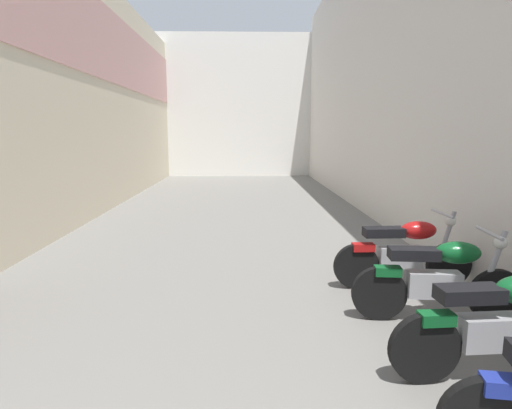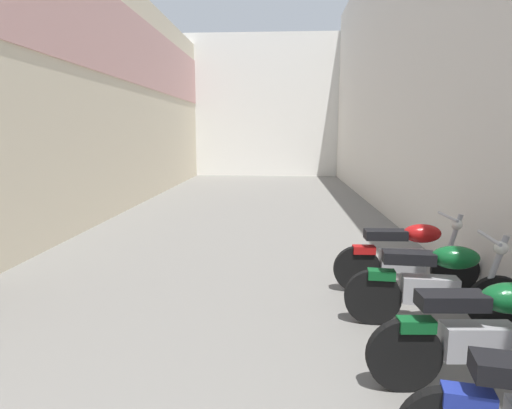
# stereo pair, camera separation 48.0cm
# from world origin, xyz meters

# --- Properties ---
(ground_plane) EXTENTS (37.37, 37.37, 0.00)m
(ground_plane) POSITION_xyz_m (0.00, 8.68, 0.00)
(ground_plane) COLOR slate
(building_left) EXTENTS (0.45, 21.37, 6.04)m
(building_left) POSITION_xyz_m (-3.53, 10.63, 3.05)
(building_left) COLOR beige
(building_left) RESTS_ON ground
(building_right) EXTENTS (0.45, 21.37, 7.18)m
(building_right) POSITION_xyz_m (3.54, 10.68, 3.59)
(building_right) COLOR beige
(building_right) RESTS_ON ground
(building_far_end) EXTENTS (9.67, 2.00, 6.55)m
(building_far_end) POSITION_xyz_m (0.00, 22.37, 3.28)
(building_far_end) COLOR silver
(building_far_end) RESTS_ON ground
(motorcycle_fourth) EXTENTS (1.85, 0.58, 1.04)m
(motorcycle_fourth) POSITION_xyz_m (2.40, 4.17, 0.50)
(motorcycle_fourth) COLOR black
(motorcycle_fourth) RESTS_ON ground
(motorcycle_fifth) EXTENTS (1.85, 0.58, 1.04)m
(motorcycle_fifth) POSITION_xyz_m (2.40, 5.29, 0.50)
(motorcycle_fifth) COLOR black
(motorcycle_fifth) RESTS_ON ground
(motorcycle_sixth) EXTENTS (1.85, 0.58, 1.04)m
(motorcycle_sixth) POSITION_xyz_m (2.40, 6.34, 0.50)
(motorcycle_sixth) COLOR black
(motorcycle_sixth) RESTS_ON ground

